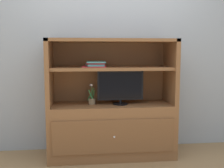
{
  "coord_description": "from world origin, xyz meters",
  "views": [
    {
      "loc": [
        -0.36,
        -2.83,
        1.28
      ],
      "look_at": [
        0.0,
        0.35,
        0.89
      ],
      "focal_mm": 43.74,
      "sensor_mm": 36.0,
      "label": 1
    }
  ],
  "objects": [
    {
      "name": "painted_rear_wall",
      "position": [
        0.0,
        0.75,
        1.4
      ],
      "size": [
        6.0,
        0.1,
        2.8
      ],
      "primitive_type": "cube",
      "color": "#9EA8B2",
      "rests_on": "ground_plane"
    },
    {
      "name": "magazine_stack",
      "position": [
        -0.2,
        0.4,
        1.13
      ],
      "size": [
        0.31,
        0.36,
        0.07
      ],
      "color": "red",
      "rests_on": "media_console"
    },
    {
      "name": "tv_monitor",
      "position": [
        0.1,
        0.37,
        0.86
      ],
      "size": [
        0.55,
        0.18,
        0.4
      ],
      "color": "black",
      "rests_on": "media_console"
    },
    {
      "name": "media_console",
      "position": [
        0.0,
        0.4,
        0.47
      ],
      "size": [
        1.51,
        0.55,
        1.42
      ],
      "color": "brown",
      "rests_on": "ground_plane"
    },
    {
      "name": "potted_plant",
      "position": [
        -0.24,
        0.41,
        0.7
      ],
      "size": [
        0.09,
        0.09,
        0.25
      ],
      "color": "#8C7251",
      "rests_on": "media_console"
    }
  ]
}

